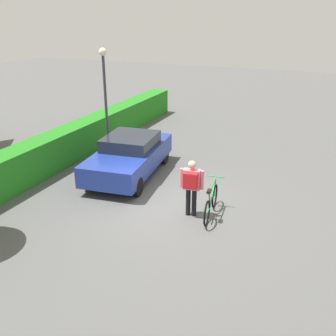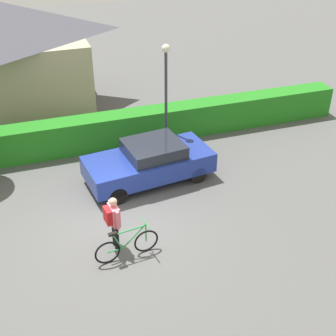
{
  "view_description": "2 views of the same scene",
  "coord_description": "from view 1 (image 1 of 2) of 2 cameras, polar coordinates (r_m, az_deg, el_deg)",
  "views": [
    {
      "loc": [
        -9.2,
        -3.96,
        5.23
      ],
      "look_at": [
        -0.33,
        -0.14,
        1.32
      ],
      "focal_mm": 41.32,
      "sensor_mm": 36.0,
      "label": 1
    },
    {
      "loc": [
        -2.04,
        -10.39,
        8.44
      ],
      "look_at": [
        1.68,
        0.52,
        1.36
      ],
      "focal_mm": 49.23,
      "sensor_mm": 36.0,
      "label": 2
    }
  ],
  "objects": [
    {
      "name": "parked_car_near",
      "position": [
        13.17,
        -5.71,
        1.87
      ],
      "size": [
        4.33,
        2.3,
        1.37
      ],
      "color": "navy",
      "rests_on": "ground"
    },
    {
      "name": "bicycle",
      "position": [
        10.66,
        6.36,
        -5.13
      ],
      "size": [
        1.77,
        0.5,
        0.96
      ],
      "color": "black",
      "rests_on": "ground"
    },
    {
      "name": "ground_plane",
      "position": [
        11.3,
        0.01,
        -5.53
      ],
      "size": [
        60.0,
        60.0,
        0.0
      ],
      "primitive_type": "plane",
      "color": "#535353"
    },
    {
      "name": "person_rider",
      "position": [
        10.35,
        3.46,
        -2.3
      ],
      "size": [
        0.39,
        0.65,
        1.61
      ],
      "color": "black",
      "rests_on": "ground"
    },
    {
      "name": "street_lamp",
      "position": [
        14.3,
        -9.28,
        11.39
      ],
      "size": [
        0.28,
        0.28,
        4.08
      ],
      "color": "#38383D",
      "rests_on": "ground"
    },
    {
      "name": "hedge_row",
      "position": [
        13.59,
        -19.41,
        0.9
      ],
      "size": [
        20.63,
        0.9,
        1.23
      ],
      "primitive_type": "cube",
      "color": "#22791D",
      "rests_on": "ground"
    }
  ]
}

